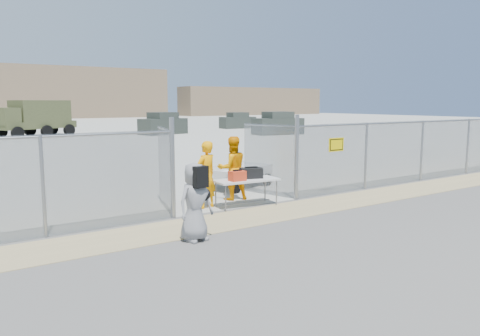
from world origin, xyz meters
TOP-DOWN VIEW (x-y plane):
  - ground at (0.00, 0.00)m, footprint 160.00×160.00m
  - tarmac_inside at (0.00, 42.00)m, footprint 160.00×80.00m
  - dirt_strip at (0.00, 1.00)m, footprint 44.00×1.60m
  - distant_hills at (5.00, 78.00)m, footprint 140.00×6.00m
  - chain_link_fence at (0.00, 2.00)m, footprint 40.00×0.20m
  - folding_table at (0.26, 2.07)m, footprint 1.85×0.90m
  - orange_bag at (-0.10, 1.99)m, footprint 0.43×0.29m
  - black_duffel at (0.46, 2.13)m, footprint 0.67×0.50m
  - security_worker_left at (-0.77, 2.50)m, footprint 0.76×0.60m
  - security_worker_right at (0.42, 3.03)m, footprint 1.04×0.88m
  - visitor at (-2.46, 0.02)m, footprint 0.88×0.65m
  - utility_trailer at (1.62, 4.67)m, footprint 3.54×2.54m
  - military_truck at (0.77, 33.52)m, footprint 6.71×4.46m
  - parked_vehicle_near at (10.69, 30.04)m, footprint 4.57×2.94m
  - parked_vehicle_mid at (21.46, 34.21)m, footprint 3.88×1.97m
  - parked_vehicle_far at (18.95, 24.08)m, footprint 4.53×2.41m

SIDE VIEW (x-z plane):
  - ground at x=0.00m, z-range 0.00..0.00m
  - tarmac_inside at x=0.00m, z-range 0.00..0.01m
  - dirt_strip at x=0.00m, z-range 0.00..0.01m
  - folding_table at x=0.26m, z-range 0.00..0.76m
  - utility_trailer at x=1.62m, z-range 0.00..0.77m
  - visitor at x=-2.46m, z-range 0.00..1.64m
  - parked_vehicle_mid at x=21.46m, z-range 0.00..1.70m
  - orange_bag at x=-0.10m, z-range 0.76..1.03m
  - black_duffel at x=0.46m, z-range 0.76..1.05m
  - security_worker_left at x=-0.77m, z-range 0.00..1.83m
  - security_worker_right at x=0.42m, z-range 0.00..1.87m
  - parked_vehicle_near at x=10.69m, z-range 0.00..1.91m
  - parked_vehicle_far at x=18.95m, z-range 0.00..1.97m
  - chain_link_fence at x=0.00m, z-range 0.00..2.20m
  - military_truck at x=0.77m, z-range 0.00..3.00m
  - distant_hills at x=5.00m, z-range 0.00..9.00m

